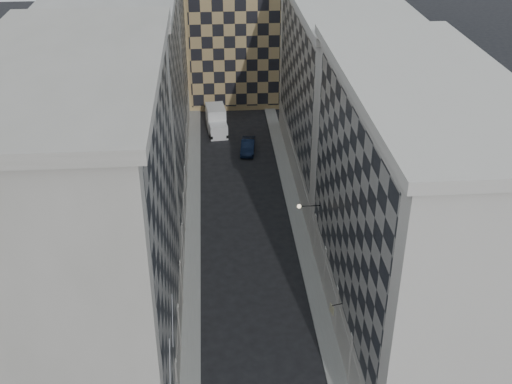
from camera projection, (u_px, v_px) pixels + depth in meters
sidewalk_west at (193, 233)px, 62.54m from camera, size 1.50×100.00×0.15m
sidewalk_east at (299, 228)px, 63.23m from camera, size 1.50×100.00×0.15m
bldg_left_a at (90, 245)px, 39.90m from camera, size 10.80×22.80×23.70m
bldg_left_b at (126, 115)px, 59.22m from camera, size 10.80×22.80×22.70m
bldg_left_c at (145, 50)px, 78.55m from camera, size 10.80×22.80×21.70m
bldg_right_a at (411, 218)px, 45.54m from camera, size 10.80×26.80×20.70m
bldg_right_b at (339, 90)px, 69.19m from camera, size 10.80×28.80×19.70m
tan_block at (243, 30)px, 91.27m from camera, size 16.80×14.80×18.80m
flagpoles_left at (171, 343)px, 37.78m from camera, size 0.10×6.33×2.33m
bracket_lamp at (301, 206)px, 54.95m from camera, size 1.98×0.36×0.36m
box_truck at (216, 121)px, 83.10m from camera, size 2.85×5.87×3.12m
dark_car at (248, 146)px, 77.97m from camera, size 2.14×4.75×1.51m
shop_sign at (332, 309)px, 46.85m from camera, size 0.86×0.69×0.77m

